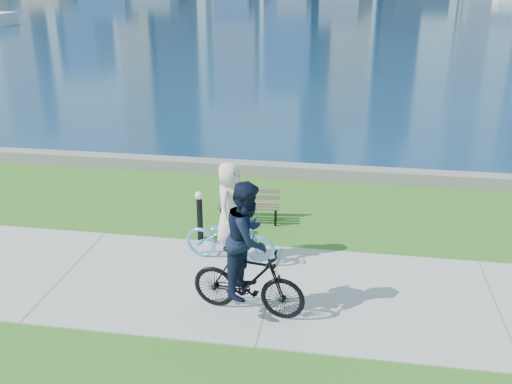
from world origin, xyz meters
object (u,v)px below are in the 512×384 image
bollard_lamp (200,212)px  park_bench (249,203)px  cyclist_man (248,260)px  cyclist_woman (230,226)px

bollard_lamp → park_bench: bearing=51.7°
bollard_lamp → cyclist_man: 3.11m
cyclist_woman → cyclist_man: bearing=-151.4°
park_bench → cyclist_woman: bearing=-97.0°
bollard_lamp → cyclist_woman: size_ratio=0.54×
cyclist_man → bollard_lamp: bearing=39.1°
bollard_lamp → cyclist_woman: (0.86, -0.89, 0.15)m
cyclist_woman → bollard_lamp: bearing=51.6°
cyclist_woman → cyclist_man: 1.92m
cyclist_woman → cyclist_man: cyclist_man is taller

